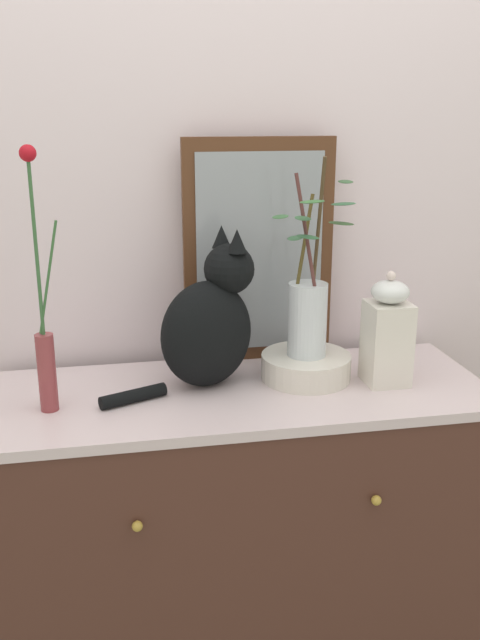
# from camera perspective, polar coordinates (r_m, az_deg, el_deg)

# --- Properties ---
(wall_back) EXTENTS (4.40, 0.08, 2.60)m
(wall_back) POSITION_cam_1_polar(r_m,az_deg,el_deg) (1.93, -1.78, 8.83)
(wall_back) COLOR silver
(wall_back) RESTS_ON ground_plane
(sideboard) EXTENTS (1.24, 0.50, 0.91)m
(sideboard) POSITION_cam_1_polar(r_m,az_deg,el_deg) (1.95, 0.00, -18.03)
(sideboard) COLOR #492A21
(sideboard) RESTS_ON ground_plane
(mirror_leaning) EXTENTS (0.41, 0.03, 0.60)m
(mirror_leaning) POSITION_cam_1_polar(r_m,az_deg,el_deg) (1.87, 1.56, 5.62)
(mirror_leaning) COLOR #502F1A
(mirror_leaning) RESTS_ON sideboard
(cat_sitting) EXTENTS (0.41, 0.24, 0.39)m
(cat_sitting) POSITION_cam_1_polar(r_m,az_deg,el_deg) (1.71, -2.51, -0.23)
(cat_sitting) COLOR black
(cat_sitting) RESTS_ON sideboard
(vase_slim_green) EXTENTS (0.07, 0.04, 0.60)m
(vase_slim_green) POSITION_cam_1_polar(r_m,az_deg,el_deg) (1.62, -15.81, -1.61)
(vase_slim_green) COLOR brown
(vase_slim_green) RESTS_ON sideboard
(bowl_porcelain) EXTENTS (0.23, 0.23, 0.06)m
(bowl_porcelain) POSITION_cam_1_polar(r_m,az_deg,el_deg) (1.80, 5.45, -3.83)
(bowl_porcelain) COLOR silver
(bowl_porcelain) RESTS_ON sideboard
(vase_glass_clear) EXTENTS (0.20, 0.23, 0.50)m
(vase_glass_clear) POSITION_cam_1_polar(r_m,az_deg,el_deg) (1.75, 5.61, 0.76)
(vase_glass_clear) COLOR silver
(vase_glass_clear) RESTS_ON bowl_porcelain
(jar_lidded_porcelain) EXTENTS (0.10, 0.10, 0.29)m
(jar_lidded_porcelain) POSITION_cam_1_polar(r_m,az_deg,el_deg) (1.77, 12.04, -1.13)
(jar_lidded_porcelain) COLOR silver
(jar_lidded_porcelain) RESTS_ON sideboard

